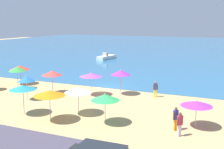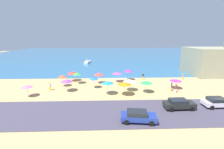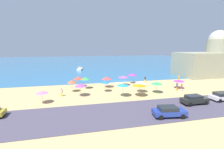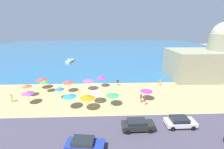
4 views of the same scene
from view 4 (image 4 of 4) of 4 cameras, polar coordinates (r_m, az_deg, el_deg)
The scene contains 26 objects.
ground_plane at distance 36.67m, azimuth -7.68°, elevation -3.39°, with size 160.00×160.00×0.00m, color tan.
sea at distance 90.02m, azimuth -4.55°, elevation 9.58°, with size 150.00×110.00×0.05m, color #2C6796.
coastal_road at distance 21.10m, azimuth -12.33°, elevation -21.54°, with size 80.00×8.00×0.06m, color #464152.
beach_umbrella_0 at distance 27.06m, azimuth -6.24°, elevation -6.59°, with size 2.31×2.31×2.38m.
beach_umbrella_1 at distance 33.60m, azimuth -29.72°, elevation -3.69°, with size 1.82×1.82×2.56m.
beach_umbrella_3 at distance 30.32m, azimuth -29.44°, elevation -5.96°, with size 2.15×2.15×2.52m.
beach_umbrella_4 at distance 30.00m, azimuth -19.39°, elevation -4.98°, with size 1.71×1.71×2.42m.
beach_umbrella_5 at distance 33.95m, azimuth -24.28°, elevation -2.44°, with size 1.90×1.90×2.69m.
beach_umbrella_6 at distance 28.82m, azimuth 13.01°, elevation -5.94°, with size 2.30×2.30×2.08m.
beach_umbrella_7 at distance 32.63m, azimuth -8.87°, elevation -2.10°, with size 2.43×2.43×2.45m.
beach_umbrella_8 at distance 36.44m, azimuth -25.20°, elevation -1.65°, with size 2.40×2.40×2.42m.
beach_umbrella_9 at distance 26.00m, azimuth 0.21°, elevation -7.57°, with size 2.20×2.20×2.39m.
beach_umbrella_10 at distance 33.77m, azimuth -3.99°, elevation -0.87°, with size 2.12×2.12×2.71m.
beach_umbrella_11 at distance 25.04m, azimuth -9.37°, elevation -8.44°, with size 2.46×2.46×2.53m.
beach_umbrella_12 at distance 32.53m, azimuth -16.46°, elevation -2.64°, with size 2.21×2.21×2.55m.
beach_umbrella_13 at distance 25.98m, azimuth -15.90°, elevation -7.76°, with size 2.22×2.22×2.58m.
bather_0 at distance 34.72m, azimuth 2.18°, elevation -2.83°, with size 0.55×0.32×1.68m.
bather_1 at distance 33.16m, azimuth -34.01°, elevation -7.26°, with size 0.56×0.30×1.59m.
bather_2 at distance 27.85m, azimuth 10.97°, elevation -8.60°, with size 0.36×0.52×1.75m.
bather_3 at distance 36.64m, azimuth 17.70°, elevation -2.66°, with size 0.23×0.57×1.59m.
bather_4 at distance 27.15m, azimuth 12.38°, elevation -9.49°, with size 0.38×0.49×1.71m.
parked_car_0 at distance 18.60m, azimuth -10.37°, elevation -24.63°, with size 4.44×2.23×1.42m.
parked_car_2 at distance 21.22m, azimuth 9.72°, elevation -18.31°, with size 4.35×1.90×1.48m.
parked_car_3 at distance 23.45m, azimuth 24.45°, elevation -16.04°, with size 4.10×1.97×1.43m.
skiff_nearshore at distance 59.77m, azimuth -15.75°, elevation 5.00°, with size 2.48×5.45×1.41m.
harbor_fortress at distance 46.42m, azimuth 32.37°, elevation 4.85°, with size 15.88×10.78×14.28m.
Camera 4 is at (3.57, -33.96, 13.37)m, focal length 24.00 mm.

